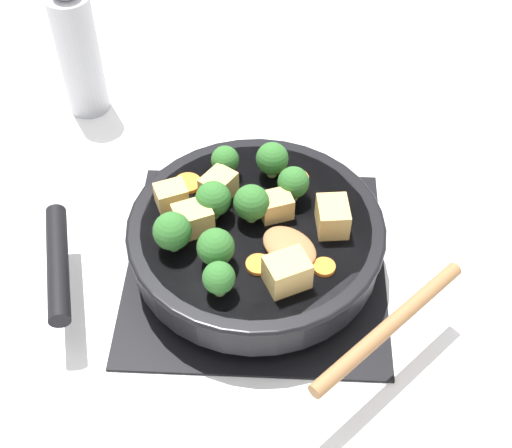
% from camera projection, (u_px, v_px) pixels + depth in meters
% --- Properties ---
extents(ground_plane, '(2.40, 2.40, 0.00)m').
position_uv_depth(ground_plane, '(256.00, 265.00, 0.87)').
color(ground_plane, white).
extents(front_burner_grate, '(0.31, 0.31, 0.03)m').
position_uv_depth(front_burner_grate, '(256.00, 258.00, 0.86)').
color(front_burner_grate, black).
rests_on(front_burner_grate, ground_plane).
extents(skillet_pan, '(0.30, 0.40, 0.05)m').
position_uv_depth(skillet_pan, '(254.00, 236.00, 0.83)').
color(skillet_pan, black).
rests_on(skillet_pan, front_burner_grate).
extents(wooden_spoon, '(0.22, 0.22, 0.02)m').
position_uv_depth(wooden_spoon, '(342.00, 288.00, 0.74)').
color(wooden_spoon, olive).
rests_on(wooden_spoon, skillet_pan).
extents(tofu_cube_center_large, '(0.05, 0.05, 0.03)m').
position_uv_depth(tofu_cube_center_large, '(219.00, 186.00, 0.83)').
color(tofu_cube_center_large, tan).
rests_on(tofu_cube_center_large, skillet_pan).
extents(tofu_cube_near_handle, '(0.05, 0.04, 0.03)m').
position_uv_depth(tofu_cube_near_handle, '(333.00, 216.00, 0.80)').
color(tofu_cube_near_handle, tan).
rests_on(tofu_cube_near_handle, skillet_pan).
extents(tofu_cube_east_chunk, '(0.05, 0.06, 0.04)m').
position_uv_depth(tofu_cube_east_chunk, '(287.00, 272.00, 0.74)').
color(tofu_cube_east_chunk, tan).
rests_on(tofu_cube_east_chunk, skillet_pan).
extents(tofu_cube_west_chunk, '(0.05, 0.05, 0.03)m').
position_uv_depth(tofu_cube_west_chunk, '(193.00, 219.00, 0.79)').
color(tofu_cube_west_chunk, tan).
rests_on(tofu_cube_west_chunk, skillet_pan).
extents(tofu_cube_back_piece, '(0.04, 0.04, 0.03)m').
position_uv_depth(tofu_cube_back_piece, '(276.00, 206.00, 0.81)').
color(tofu_cube_back_piece, tan).
rests_on(tofu_cube_back_piece, skillet_pan).
extents(tofu_cube_front_piece, '(0.04, 0.04, 0.03)m').
position_uv_depth(tofu_cube_front_piece, '(171.00, 196.00, 0.82)').
color(tofu_cube_front_piece, tan).
rests_on(tofu_cube_front_piece, skillet_pan).
extents(broccoli_floret_near_spoon, '(0.04, 0.04, 0.04)m').
position_uv_depth(broccoli_floret_near_spoon, '(293.00, 183.00, 0.82)').
color(broccoli_floret_near_spoon, '#709956').
rests_on(broccoli_floret_near_spoon, skillet_pan).
extents(broccoli_floret_center_top, '(0.04, 0.04, 0.05)m').
position_uv_depth(broccoli_floret_center_top, '(172.00, 231.00, 0.77)').
color(broccoli_floret_center_top, '#709956').
rests_on(broccoli_floret_center_top, skillet_pan).
extents(broccoli_floret_east_rim, '(0.04, 0.04, 0.05)m').
position_uv_depth(broccoli_floret_east_rim, '(216.00, 247.00, 0.75)').
color(broccoli_floret_east_rim, '#709956').
rests_on(broccoli_floret_east_rim, skillet_pan).
extents(broccoli_floret_west_rim, '(0.04, 0.04, 0.05)m').
position_uv_depth(broccoli_floret_west_rim, '(213.00, 199.00, 0.80)').
color(broccoli_floret_west_rim, '#709956').
rests_on(broccoli_floret_west_rim, skillet_pan).
extents(broccoli_floret_north_edge, '(0.04, 0.04, 0.05)m').
position_uv_depth(broccoli_floret_north_edge, '(272.00, 159.00, 0.85)').
color(broccoli_floret_north_edge, '#709956').
rests_on(broccoli_floret_north_edge, skillet_pan).
extents(broccoli_floret_south_cluster, '(0.03, 0.03, 0.04)m').
position_uv_depth(broccoli_floret_south_cluster, '(219.00, 278.00, 0.73)').
color(broccoli_floret_south_cluster, '#709956').
rests_on(broccoli_floret_south_cluster, skillet_pan).
extents(broccoli_floret_mid_floret, '(0.04, 0.04, 0.05)m').
position_uv_depth(broccoli_floret_mid_floret, '(251.00, 203.00, 0.80)').
color(broccoli_floret_mid_floret, '#709956').
rests_on(broccoli_floret_mid_floret, skillet_pan).
extents(broccoli_floret_small_inner, '(0.03, 0.03, 0.04)m').
position_uv_depth(broccoli_floret_small_inner, '(225.00, 160.00, 0.85)').
color(broccoli_floret_small_inner, '#709956').
rests_on(broccoli_floret_small_inner, skillet_pan).
extents(carrot_slice_orange_thin, '(0.03, 0.03, 0.01)m').
position_uv_depth(carrot_slice_orange_thin, '(258.00, 265.00, 0.77)').
color(carrot_slice_orange_thin, orange).
rests_on(carrot_slice_orange_thin, skillet_pan).
extents(carrot_slice_near_center, '(0.02, 0.02, 0.01)m').
position_uv_depth(carrot_slice_near_center, '(324.00, 267.00, 0.77)').
color(carrot_slice_near_center, orange).
rests_on(carrot_slice_near_center, skillet_pan).
extents(carrot_slice_edge_slice, '(0.03, 0.03, 0.01)m').
position_uv_depth(carrot_slice_edge_slice, '(188.00, 183.00, 0.85)').
color(carrot_slice_edge_slice, orange).
rests_on(carrot_slice_edge_slice, skillet_pan).
extents(carrot_slice_under_broccoli, '(0.03, 0.03, 0.01)m').
position_uv_depth(carrot_slice_under_broccoli, '(295.00, 179.00, 0.86)').
color(carrot_slice_under_broccoli, orange).
rests_on(carrot_slice_under_broccoli, skillet_pan).
extents(pepper_mill, '(0.06, 0.06, 0.22)m').
position_uv_depth(pepper_mill, '(78.00, 50.00, 1.00)').
color(pepper_mill, '#B2B2B7').
rests_on(pepper_mill, ground_plane).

